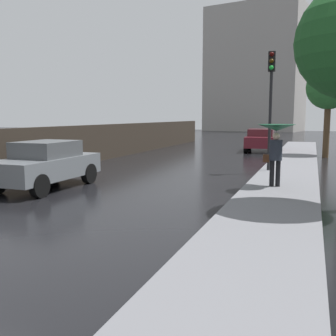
{
  "coord_description": "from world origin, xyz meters",
  "views": [
    {
      "loc": [
        5.94,
        -4.82,
        2.28
      ],
      "look_at": [
        2.32,
        5.04,
        0.9
      ],
      "focal_mm": 42.17,
      "sensor_mm": 36.0,
      "label": 1
    }
  ],
  "objects_px": {
    "car_grey_near_kerb": "(46,164)",
    "traffic_light": "(271,89)",
    "car_maroon_mid_road": "(261,140)",
    "pedestrian_with_umbrella_near": "(276,137)",
    "street_tree_mid": "(329,88)"
  },
  "relations": [
    {
      "from": "traffic_light",
      "to": "street_tree_mid",
      "type": "bearing_deg",
      "value": 72.62
    },
    {
      "from": "car_grey_near_kerb",
      "to": "car_maroon_mid_road",
      "type": "distance_m",
      "value": 16.41
    },
    {
      "from": "pedestrian_with_umbrella_near",
      "to": "traffic_light",
      "type": "height_order",
      "value": "traffic_light"
    },
    {
      "from": "street_tree_mid",
      "to": "car_maroon_mid_road",
      "type": "bearing_deg",
      "value": 145.73
    },
    {
      "from": "car_grey_near_kerb",
      "to": "traffic_light",
      "type": "distance_m",
      "value": 8.87
    },
    {
      "from": "car_maroon_mid_road",
      "to": "pedestrian_with_umbrella_near",
      "type": "xyz_separation_m",
      "value": [
        2.12,
        -13.65,
        0.87
      ]
    },
    {
      "from": "car_maroon_mid_road",
      "to": "traffic_light",
      "type": "relative_size",
      "value": 0.85
    },
    {
      "from": "traffic_light",
      "to": "street_tree_mid",
      "type": "height_order",
      "value": "street_tree_mid"
    },
    {
      "from": "car_maroon_mid_road",
      "to": "traffic_light",
      "type": "bearing_deg",
      "value": -84.38
    },
    {
      "from": "car_grey_near_kerb",
      "to": "pedestrian_with_umbrella_near",
      "type": "xyz_separation_m",
      "value": [
        6.85,
        2.06,
        0.86
      ]
    },
    {
      "from": "car_grey_near_kerb",
      "to": "pedestrian_with_umbrella_near",
      "type": "distance_m",
      "value": 7.21
    },
    {
      "from": "traffic_light",
      "to": "street_tree_mid",
      "type": "xyz_separation_m",
      "value": [
        2.31,
        7.37,
        0.46
      ]
    },
    {
      "from": "traffic_light",
      "to": "car_maroon_mid_road",
      "type": "bearing_deg",
      "value": 98.81
    },
    {
      "from": "car_maroon_mid_road",
      "to": "pedestrian_with_umbrella_near",
      "type": "relative_size",
      "value": 2.06
    },
    {
      "from": "car_grey_near_kerb",
      "to": "traffic_light",
      "type": "relative_size",
      "value": 0.85
    }
  ]
}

